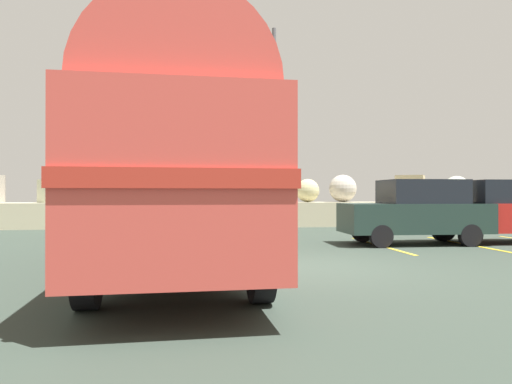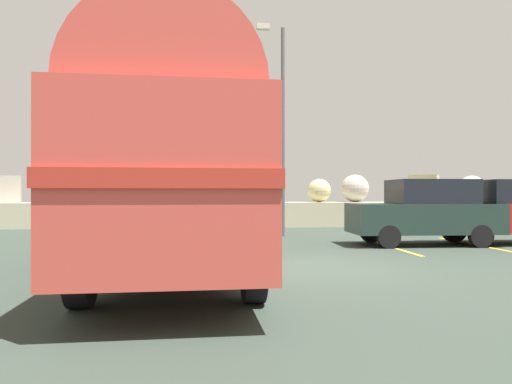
{
  "view_description": "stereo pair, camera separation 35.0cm",
  "coord_description": "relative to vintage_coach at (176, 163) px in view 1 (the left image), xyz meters",
  "views": [
    {
      "loc": [
        -2.16,
        -9.18,
        1.47
      ],
      "look_at": [
        -1.02,
        -0.59,
        1.51
      ],
      "focal_mm": 33.11,
      "sensor_mm": 36.0,
      "label": 1
    },
    {
      "loc": [
        -1.81,
        -9.22,
        1.47
      ],
      "look_at": [
        -1.02,
        -0.59,
        1.51
      ],
      "focal_mm": 33.11,
      "sensor_mm": 36.0,
      "label": 2
    }
  ],
  "objects": [
    {
      "name": "parking_lines",
      "position": [
        9.41,
        3.87,
        -2.03
      ],
      "size": [
        7.92,
        4.4,
        0.01
      ],
      "color": "gold",
      "rests_on": "ground"
    },
    {
      "name": "vintage_coach",
      "position": [
        0.0,
        0.0,
        0.0
      ],
      "size": [
        2.78,
        8.68,
        3.7
      ],
      "rotation": [
        0.0,
        0.0,
        0.04
      ],
      "color": "black",
      "rests_on": "ground"
    },
    {
      "name": "ground",
      "position": [
        2.48,
        0.37,
        -2.04
      ],
      "size": [
        32.0,
        26.0,
        0.02
      ],
      "color": "#303C33"
    },
    {
      "name": "breakwater",
      "position": [
        2.36,
        12.2,
        -1.25
      ],
      "size": [
        31.36,
        2.19,
        2.49
      ],
      "color": "#BEB796",
      "rests_on": "ground"
    },
    {
      "name": "parked_car_middle",
      "position": [
        9.38,
        4.14,
        -1.08
      ],
      "size": [
        4.19,
        1.93,
        1.86
      ],
      "rotation": [
        0.0,
        0.0,
        1.51
      ],
      "color": "black",
      "rests_on": "ground"
    },
    {
      "name": "parked_car_nearest",
      "position": [
        6.69,
        4.09,
        -1.08
      ],
      "size": [
        4.13,
        1.79,
        1.86
      ],
      "rotation": [
        0.0,
        0.0,
        1.55
      ],
      "color": "black",
      "rests_on": "ground"
    },
    {
      "name": "lamp_post",
      "position": [
        2.99,
        7.22,
        1.97
      ],
      "size": [
        1.02,
        0.51,
        7.21
      ],
      "color": "#5B5B60",
      "rests_on": "ground"
    }
  ]
}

